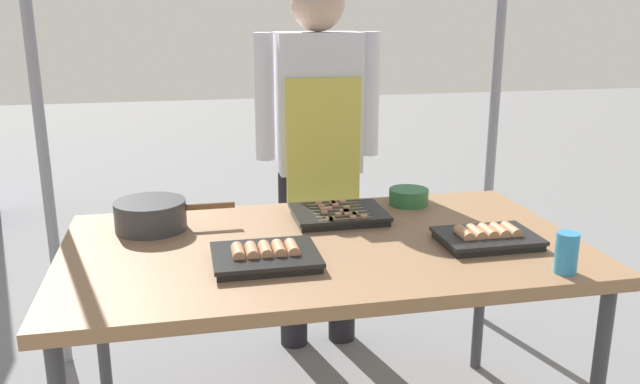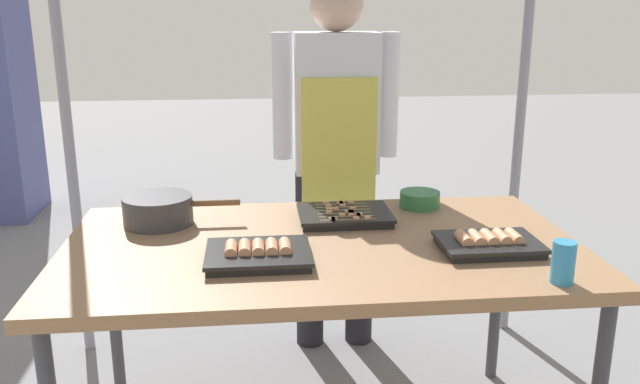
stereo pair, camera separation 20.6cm
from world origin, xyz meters
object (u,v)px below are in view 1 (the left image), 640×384
tray_meat_skewers (339,215)px  tray_pork_links (265,256)px  vendor_woman (318,138)px  condiment_bowl (409,197)px  drink_cup_near_edge (567,253)px  stall_table (323,258)px  tray_grilled_sausages (487,237)px  cooking_wok (151,214)px

tray_meat_skewers → tray_pork_links: 0.46m
tray_pork_links → vendor_woman: size_ratio=0.19×
tray_meat_skewers → condiment_bowl: size_ratio=2.17×
condiment_bowl → drink_cup_near_edge: 0.74m
stall_table → condiment_bowl: condiment_bowl is taller
tray_grilled_sausages → vendor_woman: (-0.36, 0.86, 0.16)m
stall_table → tray_grilled_sausages: size_ratio=5.35×
condiment_bowl → drink_cup_near_edge: bearing=-74.0°
tray_meat_skewers → tray_pork_links: (-0.30, -0.35, 0.00)m
stall_table → tray_meat_skewers: (0.10, 0.21, 0.07)m
tray_meat_skewers → cooking_wok: bearing=177.4°
drink_cup_near_edge → condiment_bowl: bearing=106.0°
stall_table → tray_grilled_sausages: bearing=-13.3°
tray_meat_skewers → tray_pork_links: tray_pork_links is taller
tray_grilled_sausages → condiment_bowl: bearing=102.0°
cooking_wok → condiment_bowl: bearing=6.0°
cooking_wok → drink_cup_near_edge: 1.29m
cooking_wok → vendor_woman: size_ratio=0.25×
drink_cup_near_edge → vendor_woman: 1.22m
tray_pork_links → vendor_woman: (0.34, 0.88, 0.16)m
tray_meat_skewers → condiment_bowl: (0.30, 0.13, 0.01)m
tray_grilled_sausages → tray_meat_skewers: size_ratio=0.95×
tray_pork_links → vendor_woman: 0.95m
cooking_wok → vendor_woman: bearing=37.1°
stall_table → cooking_wok: cooking_wok is taller
stall_table → drink_cup_near_edge: bearing=-31.8°
tray_pork_links → cooking_wok: bearing=131.3°
tray_grilled_sausages → cooking_wok: cooking_wok is taller
tray_meat_skewers → vendor_woman: vendor_woman is taller
tray_meat_skewers → stall_table: bearing=-115.4°
cooking_wok → drink_cup_near_edge: bearing=-28.6°
tray_meat_skewers → drink_cup_near_edge: bearing=-49.5°
tray_meat_skewers → vendor_woman: (0.04, 0.53, 0.17)m
stall_table → cooking_wok: 0.59m
condiment_bowl → drink_cup_near_edge: size_ratio=1.26×
cooking_wok → condiment_bowl: cooking_wok is taller
tray_grilled_sausages → vendor_woman: bearing=112.5°
tray_meat_skewers → drink_cup_near_edge: (0.50, -0.59, 0.04)m
tray_pork_links → tray_grilled_sausages: bearing=1.2°
vendor_woman → tray_grilled_sausages: bearing=112.5°
tray_grilled_sausages → stall_table: bearing=166.7°
tray_meat_skewers → vendor_woman: size_ratio=0.20×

